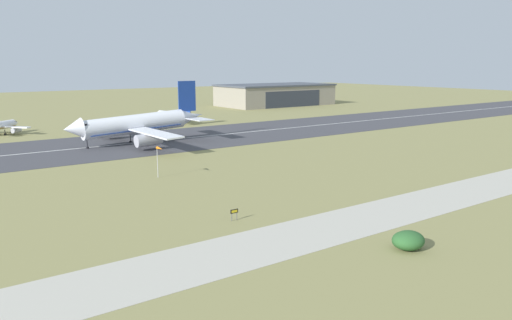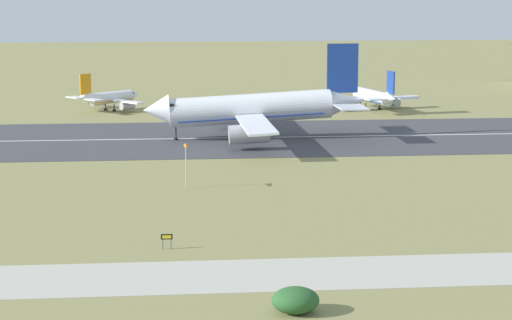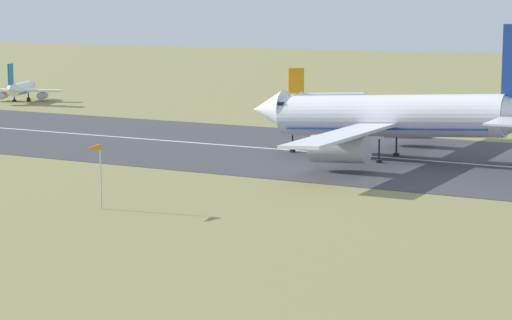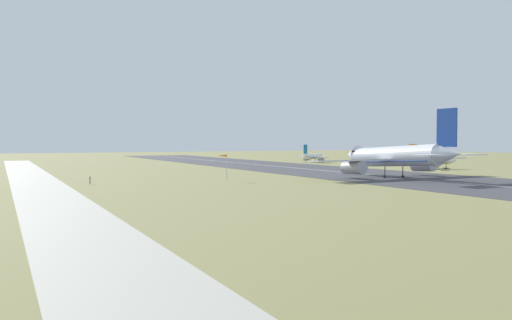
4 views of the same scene
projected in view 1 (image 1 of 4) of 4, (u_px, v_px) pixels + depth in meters
The scene contains 11 objects.
ground_plane at pixel (285, 177), 105.63m from camera, with size 752.18×752.18×0.00m, color olive.
runway_strip at pixel (159, 141), 155.16m from camera, with size 512.18×45.62×0.06m, color #3D3D42.
runway_centreline at pixel (159, 141), 155.15m from camera, with size 460.96×0.70×0.01m, color silver.
taxiway_road at pixel (398, 210), 82.10m from camera, with size 384.13×11.76×0.05m, color #B2AD9E.
hangar_building at pixel (275, 95), 286.27m from camera, with size 64.82×33.23×11.94m.
airplane_landing at pixel (136, 125), 148.47m from camera, with size 43.25×54.59×18.29m.
airplane_parked_west at pixel (0, 126), 168.14m from camera, with size 18.37×19.03×9.17m.
airplane_parked_centre at pixel (173, 115), 200.08m from camera, with size 24.38×22.41×9.95m.
shrub_clump at pixel (407, 240), 64.63m from camera, with size 4.44×3.94×2.46m.
windsock_pole at pixel (159, 150), 103.43m from camera, with size 0.61×2.63×6.70m.
runway_sign at pixel (234, 212), 76.38m from camera, with size 1.34×0.13×1.78m.
Camera 1 is at (-65.14, -17.80, 23.77)m, focal length 35.00 mm.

